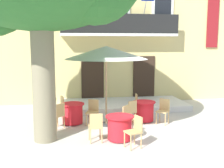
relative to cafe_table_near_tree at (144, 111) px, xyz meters
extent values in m
plane|color=beige|center=(-0.44, -1.38, -0.39)|extent=(120.00, 120.00, 0.00)
cube|color=#DBC67F|center=(-0.33, 5.62, 3.36)|extent=(13.00, 4.00, 7.50)
cube|color=#332319|center=(-1.63, 3.59, 0.76)|extent=(1.10, 0.08, 2.30)
cube|color=#332319|center=(0.97, 3.59, 0.76)|extent=(1.10, 0.08, 2.30)
cube|color=silver|center=(-2.53, 3.58, 4.26)|extent=(1.10, 0.08, 1.90)
cube|color=black|center=(-2.53, 3.55, 4.26)|extent=(0.84, 0.04, 1.60)
cube|color=silver|center=(-0.33, 3.58, 4.26)|extent=(1.10, 0.08, 1.90)
cube|color=black|center=(-0.33, 3.55, 4.26)|extent=(0.84, 0.04, 1.60)
cube|color=silver|center=(1.87, 3.58, 4.26)|extent=(1.10, 0.08, 1.90)
cube|color=black|center=(1.87, 3.55, 4.26)|extent=(0.84, 0.04, 1.60)
cube|color=silver|center=(-0.33, 3.29, 2.95)|extent=(5.60, 0.65, 0.12)
cube|color=black|center=(-0.33, 3.00, 3.46)|extent=(5.60, 0.06, 0.90)
cylinder|color=#B2B2B7|center=(-1.53, 3.12, 4.36)|extent=(0.04, 0.95, 1.33)
cylinder|color=#B2B2B7|center=(0.87, 3.12, 4.36)|extent=(0.04, 0.95, 1.33)
cylinder|color=#47423D|center=(-2.63, 3.32, 3.14)|extent=(0.35, 0.35, 0.27)
ellipsoid|color=#2D7533|center=(-2.63, 3.32, 3.43)|extent=(0.46, 0.46, 0.30)
cylinder|color=#995638|center=(-0.33, 3.32, 3.13)|extent=(0.35, 0.35, 0.25)
ellipsoid|color=#2D7533|center=(-0.33, 3.32, 3.41)|extent=(0.46, 0.46, 0.31)
cylinder|color=slate|center=(1.97, 3.32, 3.13)|extent=(0.35, 0.35, 0.24)
ellipsoid|color=#4C8E38|center=(1.97, 3.32, 3.38)|extent=(0.46, 0.46, 0.25)
cube|color=maroon|center=(4.54, 3.56, 3.73)|extent=(0.60, 0.06, 2.80)
cube|color=silver|center=(-0.33, 2.37, -0.27)|extent=(5.69, 2.48, 0.25)
cylinder|color=#7F755B|center=(-3.54, -1.59, 1.32)|extent=(0.68, 0.68, 3.43)
cylinder|color=red|center=(0.00, 0.00, -0.02)|extent=(0.74, 0.74, 0.68)
cylinder|color=red|center=(0.00, 0.00, 0.35)|extent=(0.86, 0.86, 0.04)
cylinder|color=#2D2823|center=(0.00, 0.00, -0.38)|extent=(0.44, 0.44, 0.03)
cylinder|color=tan|center=(0.60, -0.72, -0.17)|extent=(0.04, 0.04, 0.45)
cylinder|color=tan|center=(0.34, -0.50, -0.17)|extent=(0.04, 0.04, 0.45)
cylinder|color=tan|center=(0.81, -0.46, -0.17)|extent=(0.04, 0.04, 0.45)
cylinder|color=tan|center=(0.55, -0.24, -0.17)|extent=(0.04, 0.04, 0.45)
cube|color=tan|center=(0.58, -0.48, 0.08)|extent=(0.56, 0.56, 0.04)
cube|color=tan|center=(0.69, -0.34, 0.31)|extent=(0.32, 0.27, 0.42)
cylinder|color=tan|center=(0.26, 0.90, -0.17)|extent=(0.04, 0.04, 0.45)
cylinder|color=tan|center=(0.22, 0.56, -0.17)|extent=(0.04, 0.04, 0.45)
cylinder|color=tan|center=(-0.08, 0.93, -0.17)|extent=(0.04, 0.04, 0.45)
cylinder|color=tan|center=(-0.11, 0.59, -0.17)|extent=(0.04, 0.04, 0.45)
cube|color=tan|center=(0.07, 0.75, 0.08)|extent=(0.44, 0.44, 0.04)
cube|color=tan|center=(-0.11, 0.76, 0.31)|extent=(0.08, 0.38, 0.42)
cylinder|color=tan|center=(-0.89, -0.30, -0.17)|extent=(0.04, 0.04, 0.45)
cylinder|color=tan|center=(-0.59, -0.13, -0.17)|extent=(0.04, 0.04, 0.45)
cylinder|color=tan|center=(-0.72, -0.60, -0.17)|extent=(0.04, 0.04, 0.45)
cylinder|color=tan|center=(-0.42, -0.43, -0.17)|extent=(0.04, 0.04, 0.45)
cube|color=tan|center=(-0.65, -0.37, 0.08)|extent=(0.54, 0.54, 0.04)
cube|color=tan|center=(-0.57, -0.52, 0.31)|extent=(0.35, 0.22, 0.42)
cylinder|color=red|center=(-2.69, 0.06, -0.02)|extent=(0.74, 0.74, 0.68)
cylinder|color=red|center=(-2.69, 0.06, 0.35)|extent=(0.86, 0.86, 0.04)
cylinder|color=#2D2823|center=(-2.69, 0.06, -0.38)|extent=(0.44, 0.44, 0.03)
cylinder|color=tan|center=(-3.47, -0.45, -0.17)|extent=(0.04, 0.04, 0.45)
cylinder|color=tan|center=(-3.22, -0.21, -0.17)|extent=(0.04, 0.04, 0.45)
cylinder|color=tan|center=(-3.24, -0.69, -0.17)|extent=(0.04, 0.04, 0.45)
cylinder|color=tan|center=(-2.99, -0.46, -0.17)|extent=(0.04, 0.04, 0.45)
cube|color=tan|center=(-3.23, -0.45, 0.08)|extent=(0.57, 0.57, 0.04)
cube|color=tan|center=(-3.11, -0.58, 0.31)|extent=(0.30, 0.29, 0.42)
cylinder|color=tan|center=(-1.89, -0.43, -0.17)|extent=(0.04, 0.04, 0.45)
cylinder|color=tan|center=(-2.21, -0.31, -0.17)|extent=(0.04, 0.04, 0.45)
cylinder|color=tan|center=(-1.77, -0.11, -0.17)|extent=(0.04, 0.04, 0.45)
cylinder|color=tan|center=(-2.08, 0.01, -0.17)|extent=(0.04, 0.04, 0.45)
cube|color=tan|center=(-1.99, -0.21, 0.08)|extent=(0.52, 0.52, 0.04)
cube|color=tan|center=(-1.92, -0.04, 0.31)|extent=(0.37, 0.17, 0.42)
cylinder|color=tan|center=(-2.78, 0.99, -0.17)|extent=(0.04, 0.04, 0.45)
cylinder|color=tan|center=(-2.69, 0.67, -0.17)|extent=(0.04, 0.04, 0.45)
cylinder|color=tan|center=(-3.11, 0.90, -0.17)|extent=(0.04, 0.04, 0.45)
cylinder|color=tan|center=(-3.01, 0.57, -0.17)|extent=(0.04, 0.04, 0.45)
cube|color=tan|center=(-2.90, 0.78, 0.08)|extent=(0.50, 0.50, 0.04)
cube|color=tan|center=(-3.07, 0.73, 0.31)|extent=(0.14, 0.38, 0.42)
cylinder|color=red|center=(-1.29, -1.93, -0.02)|extent=(0.74, 0.74, 0.68)
cylinder|color=red|center=(-1.29, -1.93, 0.35)|extent=(0.86, 0.86, 0.04)
cylinder|color=#2D2823|center=(-1.29, -1.93, -0.38)|extent=(0.44, 0.44, 0.03)
cylinder|color=tan|center=(-2.22, -1.80, -0.17)|extent=(0.04, 0.04, 0.45)
cylinder|color=tan|center=(-1.88, -1.79, -0.17)|extent=(0.04, 0.04, 0.45)
cylinder|color=tan|center=(-2.21, -2.14, -0.17)|extent=(0.04, 0.04, 0.45)
cylinder|color=tan|center=(-1.87, -2.13, -0.17)|extent=(0.04, 0.04, 0.45)
cube|color=tan|center=(-2.04, -1.96, 0.08)|extent=(0.42, 0.42, 0.04)
cube|color=tan|center=(-2.03, -2.14, 0.31)|extent=(0.38, 0.06, 0.42)
cylinder|color=tan|center=(-1.15, -2.86, -0.17)|extent=(0.04, 0.04, 0.45)
cylinder|color=tan|center=(-1.26, -2.53, -0.17)|extent=(0.04, 0.04, 0.45)
cylinder|color=tan|center=(-0.83, -2.74, -0.17)|extent=(0.04, 0.04, 0.45)
cylinder|color=tan|center=(-0.94, -2.42, -0.17)|extent=(0.04, 0.04, 0.45)
cube|color=tan|center=(-1.05, -2.64, 0.08)|extent=(0.51, 0.51, 0.04)
cube|color=tan|center=(-0.88, -2.58, 0.31)|extent=(0.16, 0.37, 0.42)
cylinder|color=tan|center=(-0.59, -1.32, -0.17)|extent=(0.04, 0.04, 0.45)
cylinder|color=tan|center=(-0.80, -1.58, -0.17)|extent=(0.04, 0.04, 0.45)
cylinder|color=tan|center=(-0.85, -1.10, -0.17)|extent=(0.04, 0.04, 0.45)
cylinder|color=tan|center=(-1.07, -1.37, -0.17)|extent=(0.04, 0.04, 0.45)
cube|color=tan|center=(-0.83, -1.34, 0.08)|extent=(0.56, 0.56, 0.04)
cube|color=tan|center=(-0.97, -1.23, 0.31)|extent=(0.27, 0.32, 0.42)
cylinder|color=#997A56|center=(-1.49, -0.34, 0.88)|extent=(0.06, 0.06, 2.55)
cylinder|color=#333333|center=(-1.49, -0.34, -0.35)|extent=(0.44, 0.44, 0.08)
cone|color=white|center=(-1.49, -0.34, 2.23)|extent=(2.90, 2.90, 0.45)
cylinder|color=#995638|center=(-3.53, 2.15, -0.23)|extent=(0.28, 0.28, 0.33)
ellipsoid|color=#2D7533|center=(-3.53, 2.15, 0.13)|extent=(0.36, 0.36, 0.39)
camera|label=1|loc=(-2.81, -10.06, 2.56)|focal=44.93mm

